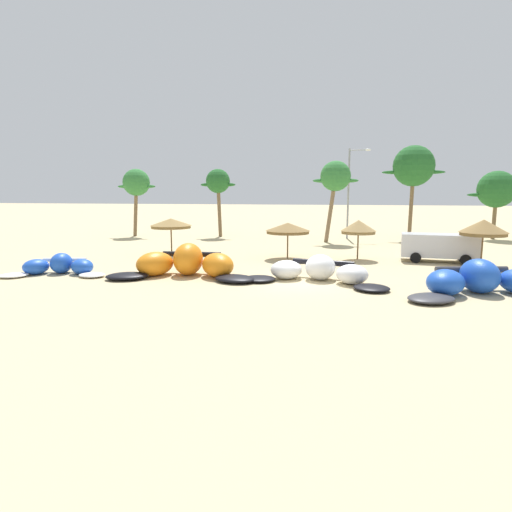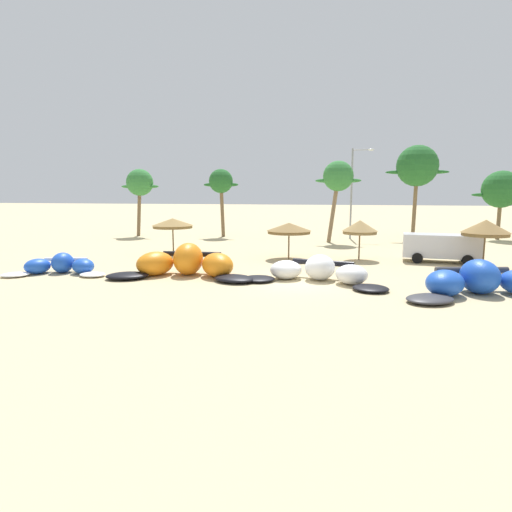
{
  "view_description": "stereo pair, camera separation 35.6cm",
  "coord_description": "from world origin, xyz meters",
  "px_view_note": "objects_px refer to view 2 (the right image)",
  "views": [
    {
      "loc": [
        1.69,
        -21.84,
        4.63
      ],
      "look_at": [
        -2.52,
        2.0,
        1.0
      ],
      "focal_mm": 30.31,
      "sensor_mm": 36.0,
      "label": 1
    },
    {
      "loc": [
        2.04,
        -21.78,
        4.63
      ],
      "look_at": [
        -2.52,
        2.0,
        1.0
      ],
      "focal_mm": 30.31,
      "sensor_mm": 36.0,
      "label": 2
    }
  ],
  "objects_px": {
    "beach_umbrella_middle": "(289,228)",
    "parked_van": "(440,246)",
    "beach_umbrella_near_van": "(173,223)",
    "palm_leftmost": "(140,183)",
    "palm_center_left": "(417,166)",
    "beach_umbrella_near_palms": "(360,227)",
    "palm_center_right": "(501,190)",
    "kite_left": "(186,264)",
    "lamppost_west": "(353,188)",
    "palm_left_of_gap": "(338,177)",
    "kite_far_left": "(60,266)",
    "kite_left_of_center": "(318,272)",
    "kite_center": "(484,282)",
    "beach_umbrella_outermost": "(486,228)",
    "palm_left": "(221,183)"
  },
  "relations": [
    {
      "from": "kite_far_left",
      "to": "palm_center_right",
      "type": "relative_size",
      "value": 0.89
    },
    {
      "from": "beach_umbrella_near_van",
      "to": "beach_umbrella_middle",
      "type": "height_order",
      "value": "beach_umbrella_near_van"
    },
    {
      "from": "beach_umbrella_near_palms",
      "to": "parked_van",
      "type": "xyz_separation_m",
      "value": [
        5.15,
        -0.03,
        -1.15
      ]
    },
    {
      "from": "parked_van",
      "to": "palm_center_right",
      "type": "height_order",
      "value": "palm_center_right"
    },
    {
      "from": "kite_left",
      "to": "palm_left_of_gap",
      "type": "xyz_separation_m",
      "value": [
        8.02,
        17.64,
        5.19
      ]
    },
    {
      "from": "beach_umbrella_outermost",
      "to": "palm_center_left",
      "type": "xyz_separation_m",
      "value": [
        -1.46,
        16.09,
        4.5
      ]
    },
    {
      "from": "parked_van",
      "to": "beach_umbrella_middle",
      "type": "bearing_deg",
      "value": -177.68
    },
    {
      "from": "palm_center_left",
      "to": "palm_center_right",
      "type": "bearing_deg",
      "value": 9.87
    },
    {
      "from": "palm_left",
      "to": "parked_van",
      "type": "bearing_deg",
      "value": -35.4
    },
    {
      "from": "beach_umbrella_middle",
      "to": "palm_left_of_gap",
      "type": "bearing_deg",
      "value": 72.88
    },
    {
      "from": "kite_left_of_center",
      "to": "palm_left_of_gap",
      "type": "relative_size",
      "value": 1.05
    },
    {
      "from": "beach_umbrella_near_palms",
      "to": "palm_left_of_gap",
      "type": "bearing_deg",
      "value": 99.13
    },
    {
      "from": "beach_umbrella_outermost",
      "to": "lamppost_west",
      "type": "distance_m",
      "value": 17.4
    },
    {
      "from": "beach_umbrella_near_van",
      "to": "beach_umbrella_middle",
      "type": "distance_m",
      "value": 8.71
    },
    {
      "from": "kite_left_of_center",
      "to": "palm_center_left",
      "type": "relative_size",
      "value": 0.86
    },
    {
      "from": "palm_left",
      "to": "lamppost_west",
      "type": "bearing_deg",
      "value": 1.59
    },
    {
      "from": "kite_left_of_center",
      "to": "lamppost_west",
      "type": "xyz_separation_m",
      "value": [
        2.3,
        21.27,
        4.41
      ]
    },
    {
      "from": "beach_umbrella_middle",
      "to": "palm_left",
      "type": "xyz_separation_m",
      "value": [
        -8.55,
        13.54,
        3.4
      ]
    },
    {
      "from": "beach_umbrella_outermost",
      "to": "palm_center_right",
      "type": "bearing_deg",
      "value": 69.51
    },
    {
      "from": "kite_center",
      "to": "palm_leftmost",
      "type": "relative_size",
      "value": 1.19
    },
    {
      "from": "beach_umbrella_middle",
      "to": "palm_center_left",
      "type": "height_order",
      "value": "palm_center_left"
    },
    {
      "from": "kite_left",
      "to": "kite_far_left",
      "type": "bearing_deg",
      "value": -174.72
    },
    {
      "from": "beach_umbrella_near_palms",
      "to": "palm_center_right",
      "type": "distance_m",
      "value": 20.78
    },
    {
      "from": "kite_center",
      "to": "palm_left",
      "type": "xyz_separation_m",
      "value": [
        -18.39,
        22.61,
        4.92
      ]
    },
    {
      "from": "palm_center_left",
      "to": "palm_center_right",
      "type": "height_order",
      "value": "palm_center_left"
    },
    {
      "from": "beach_umbrella_near_van",
      "to": "beach_umbrella_near_palms",
      "type": "height_order",
      "value": "beach_umbrella_near_palms"
    },
    {
      "from": "kite_left_of_center",
      "to": "kite_center",
      "type": "distance_m",
      "value": 7.66
    },
    {
      "from": "palm_left",
      "to": "palm_center_right",
      "type": "height_order",
      "value": "palm_left"
    },
    {
      "from": "beach_umbrella_outermost",
      "to": "palm_leftmost",
      "type": "bearing_deg",
      "value": 153.84
    },
    {
      "from": "palm_center_right",
      "to": "palm_center_left",
      "type": "bearing_deg",
      "value": -170.13
    },
    {
      "from": "palm_leftmost",
      "to": "palm_center_left",
      "type": "bearing_deg",
      "value": 3.87
    },
    {
      "from": "kite_left",
      "to": "kite_left_of_center",
      "type": "bearing_deg",
      "value": -0.47
    },
    {
      "from": "palm_leftmost",
      "to": "lamppost_west",
      "type": "height_order",
      "value": "lamppost_west"
    },
    {
      "from": "beach_umbrella_middle",
      "to": "beach_umbrella_near_palms",
      "type": "distance_m",
      "value": 4.8
    },
    {
      "from": "beach_umbrella_middle",
      "to": "parked_van",
      "type": "bearing_deg",
      "value": 2.32
    },
    {
      "from": "beach_umbrella_middle",
      "to": "parked_van",
      "type": "distance_m",
      "value": 9.99
    },
    {
      "from": "parked_van",
      "to": "palm_center_right",
      "type": "relative_size",
      "value": 0.76
    },
    {
      "from": "palm_center_left",
      "to": "lamppost_west",
      "type": "xyz_separation_m",
      "value": [
        -5.87,
        -0.5,
        -2.04
      ]
    },
    {
      "from": "palm_leftmost",
      "to": "palm_center_left",
      "type": "xyz_separation_m",
      "value": [
        27.5,
        1.86,
        1.53
      ]
    },
    {
      "from": "kite_far_left",
      "to": "beach_umbrella_middle",
      "type": "distance_m",
      "value": 14.58
    },
    {
      "from": "beach_umbrella_near_palms",
      "to": "palm_leftmost",
      "type": "relative_size",
      "value": 0.39
    },
    {
      "from": "palm_left_of_gap",
      "to": "lamppost_west",
      "type": "relative_size",
      "value": 0.84
    },
    {
      "from": "kite_left",
      "to": "beach_umbrella_middle",
      "type": "distance_m",
      "value": 8.88
    },
    {
      "from": "kite_left",
      "to": "lamppost_west",
      "type": "bearing_deg",
      "value": 65.86
    },
    {
      "from": "kite_far_left",
      "to": "lamppost_west",
      "type": "bearing_deg",
      "value": 52.54
    },
    {
      "from": "lamppost_west",
      "to": "kite_center",
      "type": "bearing_deg",
      "value": -77.33
    },
    {
      "from": "palm_left",
      "to": "lamppost_west",
      "type": "xyz_separation_m",
      "value": [
        13.22,
        0.37,
        -0.59
      ]
    },
    {
      "from": "kite_far_left",
      "to": "kite_center",
      "type": "distance_m",
      "value": 21.96
    },
    {
      "from": "palm_leftmost",
      "to": "lamppost_west",
      "type": "xyz_separation_m",
      "value": [
        21.63,
        1.36,
        -0.51
      ]
    },
    {
      "from": "palm_left_of_gap",
      "to": "lamppost_west",
      "type": "bearing_deg",
      "value": 67.39
    }
  ]
}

